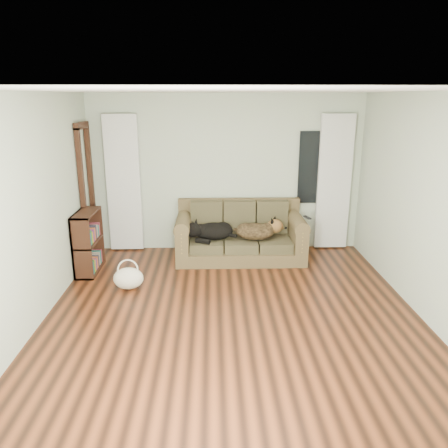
{
  "coord_description": "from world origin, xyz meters",
  "views": [
    {
      "loc": [
        -0.24,
        -4.71,
        2.55
      ],
      "look_at": [
        -0.06,
        1.6,
        0.69
      ],
      "focal_mm": 35.0,
      "sensor_mm": 36.0,
      "label": 1
    }
  ],
  "objects_px": {
    "dog_black_lab": "(211,231)",
    "bookshelf": "(88,239)",
    "sofa": "(240,232)",
    "dog_shepherd": "(257,230)",
    "tote_bag": "(128,278)"
  },
  "relations": [
    {
      "from": "dog_black_lab",
      "to": "bookshelf",
      "type": "relative_size",
      "value": 0.68
    },
    {
      "from": "dog_black_lab",
      "to": "bookshelf",
      "type": "height_order",
      "value": "bookshelf"
    },
    {
      "from": "dog_black_lab",
      "to": "tote_bag",
      "type": "relative_size",
      "value": 1.53
    },
    {
      "from": "dog_black_lab",
      "to": "dog_shepherd",
      "type": "distance_m",
      "value": 0.73
    },
    {
      "from": "dog_black_lab",
      "to": "bookshelf",
      "type": "xyz_separation_m",
      "value": [
        -1.83,
        -0.42,
        0.02
      ]
    },
    {
      "from": "sofa",
      "to": "bookshelf",
      "type": "relative_size",
      "value": 2.21
    },
    {
      "from": "dog_black_lab",
      "to": "bookshelf",
      "type": "bearing_deg",
      "value": -168.06
    },
    {
      "from": "bookshelf",
      "to": "dog_shepherd",
      "type": "bearing_deg",
      "value": 12.41
    },
    {
      "from": "sofa",
      "to": "dog_shepherd",
      "type": "relative_size",
      "value": 3.2
    },
    {
      "from": "sofa",
      "to": "bookshelf",
      "type": "distance_m",
      "value": 2.35
    },
    {
      "from": "sofa",
      "to": "dog_shepherd",
      "type": "height_order",
      "value": "sofa"
    },
    {
      "from": "sofa",
      "to": "bookshelf",
      "type": "bearing_deg",
      "value": -168.1
    },
    {
      "from": "tote_bag",
      "to": "dog_shepherd",
      "type": "bearing_deg",
      "value": 29.83
    },
    {
      "from": "dog_black_lab",
      "to": "tote_bag",
      "type": "distance_m",
      "value": 1.6
    },
    {
      "from": "dog_black_lab",
      "to": "bookshelf",
      "type": "distance_m",
      "value": 1.88
    }
  ]
}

